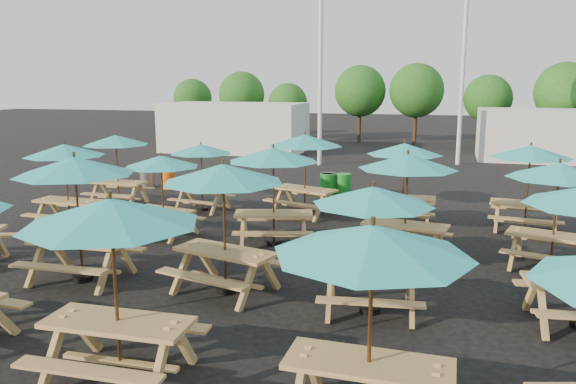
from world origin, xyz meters
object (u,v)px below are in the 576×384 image
(waste_bin_1, at_px, (169,178))
(waste_bin_2, at_px, (328,186))
(picnic_unit_12, at_px, (372,252))
(picnic_unit_19, at_px, (530,156))
(picnic_unit_15, at_px, (404,153))
(picnic_unit_18, at_px, (559,177))
(picnic_unit_14, at_px, (408,167))
(waste_bin_4, at_px, (344,186))
(picnic_unit_6, at_px, (161,166))
(waste_bin_3, at_px, (328,185))
(picnic_unit_8, at_px, (111,222))
(picnic_unit_7, at_px, (201,153))
(picnic_unit_9, at_px, (223,181))
(picnic_unit_3, at_px, (116,144))
(waste_bin_0, at_px, (147,176))
(picnic_unit_5, at_px, (75,173))
(picnic_unit_2, at_px, (65,155))
(picnic_unit_10, at_px, (273,160))
(picnic_unit_11, at_px, (305,145))
(picnic_unit_13, at_px, (373,203))

(waste_bin_1, relative_size, waste_bin_2, 1.00)
(picnic_unit_12, relative_size, picnic_unit_19, 1.03)
(picnic_unit_15, relative_size, picnic_unit_18, 0.87)
(picnic_unit_15, bearing_deg, picnic_unit_19, -0.58)
(picnic_unit_14, distance_m, picnic_unit_18, 3.10)
(picnic_unit_15, relative_size, waste_bin_4, 2.72)
(picnic_unit_6, bearing_deg, picnic_unit_12, -34.36)
(picnic_unit_12, distance_m, waste_bin_3, 13.53)
(picnic_unit_6, height_order, picnic_unit_8, picnic_unit_8)
(picnic_unit_12, height_order, waste_bin_4, picnic_unit_12)
(picnic_unit_19, bearing_deg, picnic_unit_12, -99.14)
(picnic_unit_18, height_order, waste_bin_4, picnic_unit_18)
(picnic_unit_14, bearing_deg, picnic_unit_6, -171.62)
(picnic_unit_7, bearing_deg, picnic_unit_9, -54.22)
(picnic_unit_3, bearing_deg, waste_bin_1, 84.29)
(picnic_unit_19, xyz_separation_m, waste_bin_1, (-12.22, 2.88, -1.61))
(picnic_unit_19, bearing_deg, waste_bin_4, 158.08)
(waste_bin_0, bearing_deg, picnic_unit_18, -25.11)
(picnic_unit_5, relative_size, waste_bin_4, 3.01)
(picnic_unit_2, height_order, picnic_unit_9, picnic_unit_9)
(picnic_unit_10, relative_size, waste_bin_2, 3.23)
(waste_bin_3, xyz_separation_m, waste_bin_4, (0.55, 0.01, 0.00))
(picnic_unit_2, xyz_separation_m, picnic_unit_18, (12.24, -0.19, -0.00))
(picnic_unit_15, bearing_deg, picnic_unit_14, -86.04)
(picnic_unit_8, bearing_deg, waste_bin_2, 87.71)
(picnic_unit_11, relative_size, waste_bin_2, 3.37)
(picnic_unit_7, distance_m, waste_bin_2, 4.73)
(picnic_unit_6, relative_size, picnic_unit_8, 0.93)
(picnic_unit_8, distance_m, picnic_unit_15, 10.23)
(picnic_unit_12, relative_size, picnic_unit_18, 0.93)
(picnic_unit_14, bearing_deg, picnic_unit_19, 58.66)
(picnic_unit_8, distance_m, waste_bin_0, 14.64)
(picnic_unit_3, height_order, waste_bin_4, picnic_unit_3)
(picnic_unit_18, bearing_deg, picnic_unit_19, 108.54)
(picnic_unit_9, bearing_deg, picnic_unit_7, 132.70)
(picnic_unit_3, bearing_deg, picnic_unit_19, -0.52)
(picnic_unit_14, bearing_deg, waste_bin_0, 158.64)
(picnic_unit_6, xyz_separation_m, waste_bin_4, (3.63, 6.18, -1.43))
(picnic_unit_18, relative_size, waste_bin_2, 3.12)
(picnic_unit_9, bearing_deg, picnic_unit_14, 59.60)
(picnic_unit_14, xyz_separation_m, picnic_unit_18, (3.10, 0.02, -0.07))
(picnic_unit_12, relative_size, picnic_unit_13, 1.06)
(picnic_unit_19, relative_size, waste_bin_1, 2.81)
(picnic_unit_14, height_order, waste_bin_0, picnic_unit_14)
(picnic_unit_19, height_order, waste_bin_2, picnic_unit_19)
(picnic_unit_7, xyz_separation_m, picnic_unit_19, (9.45, 0.14, 0.21))
(picnic_unit_5, relative_size, picnic_unit_12, 1.04)
(picnic_unit_19, bearing_deg, picnic_unit_7, -172.43)
(picnic_unit_8, distance_m, picnic_unit_13, 4.34)
(picnic_unit_12, relative_size, picnic_unit_14, 0.96)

